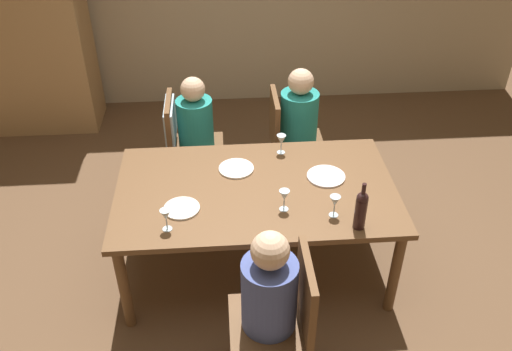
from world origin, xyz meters
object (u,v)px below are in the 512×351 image
Objects in this scene: person_man_guest at (199,129)px; dinner_plate_guest_left at (182,208)px; chair_near at (284,315)px; dinner_plate_guest_right at (326,176)px; person_woman_host at (302,123)px; wine_glass_near_right at (284,196)px; dining_table at (256,196)px; wine_glass_near_left at (166,216)px; dinner_plate_host at (236,169)px; chair_far_right at (288,137)px; wine_glass_centre at (335,202)px; wine_bottle_tall_green at (361,209)px; person_man_bearded at (264,301)px; armoire_cabinet at (26,22)px; wine_glass_far at (281,140)px; chair_far_left at (181,135)px.

dinner_plate_guest_left is at bearing -4.66° from person_man_guest.
dinner_plate_guest_right is at bearing -21.73° from chair_near.
person_woman_host is 4.31× the size of dinner_plate_guest_right.
person_man_guest is at bearing 115.36° from wine_glass_near_right.
wine_glass_near_left is at bearing -146.31° from dining_table.
person_woman_host is at bearing 50.17° from dinner_plate_guest_left.
person_woman_host is 1.04× the size of person_man_guest.
dinner_plate_host is at bearing 10.28° from chair_near.
chair_far_right is at bearing 57.04° from dinner_plate_host.
chair_near is at bearing -121.87° from wine_glass_centre.
chair_near is 2.81× the size of wine_bottle_tall_green.
person_woman_host is at bearing 51.08° from dinner_plate_host.
wine_glass_near_left is (-0.55, 0.55, 0.18)m from person_man_bearded.
chair_far_right reaches higher than wine_glass_near_right.
chair_near is 0.75m from wine_glass_near_right.
person_man_guest reaches higher than wine_bottle_tall_green.
dinner_plate_host is at bearing -47.28° from armoire_cabinet.
chair_near is 6.17× the size of wine_glass_near_left.
wine_bottle_tall_green reaches higher than wine_glass_far.
armoire_cabinet is 2.88m from person_woman_host.
dining_table is at bearing -19.86° from chair_far_right.
chair_far_right is 0.89m from dinner_plate_guest_right.
chair_near is 1.19m from dinner_plate_host.
wine_glass_centre reaches higher than dinner_plate_host.
armoire_cabinet is at bearing 140.14° from wine_glass_far.
wine_bottle_tall_green is 2.20× the size of wine_glass_near_left.
dinner_plate_host is at bearing 136.92° from wine_bottle_tall_green.
wine_glass_near_right is at bearing -15.06° from person_man_bearded.
chair_far_right is 0.83× the size of person_man_guest.
chair_far_left is (1.50, -1.37, -0.50)m from armoire_cabinet.
person_woman_host reaches higher than chair_far_left.
chair_far_right is at bearing -7.63° from chair_near.
person_woman_host reaches higher than wine_glass_near_right.
chair_far_left is 1.63m from wine_glass_centre.
person_woman_host is 1.02× the size of person_man_bearded.
wine_glass_far is (0.62, -0.52, 0.19)m from person_man_guest.
dinner_plate_host reaches higher than dining_table.
person_woman_host is 1.67m from wine_glass_near_left.
wine_glass_near_left is (-0.57, -0.38, 0.18)m from dining_table.
person_man_guest reaches higher than dinner_plate_guest_right.
armoire_cabinet is at bearing 118.74° from wine_glass_near_left.
wine_bottle_tall_green is at bearing 6.01° from person_woman_host.
wine_glass_centre is (0.47, -0.33, 0.18)m from dining_table.
wine_bottle_tall_green is (0.15, -1.38, 0.20)m from person_woman_host.
dining_table is 0.78m from wine_bottle_tall_green.
dining_table is 1.65× the size of person_woman_host.
chair_near is at bearing -111.73° from dinner_plate_guest_right.
armoire_cabinet reaches higher than chair_far_left.
wine_glass_near_right is at bearing -58.90° from dinner_plate_host.
dinner_plate_host is at bearing 118.73° from dining_table.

